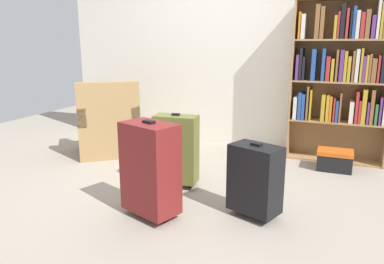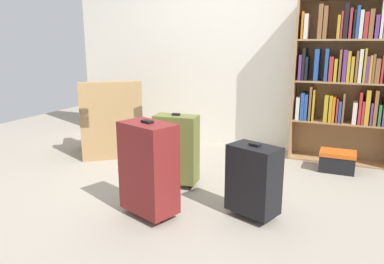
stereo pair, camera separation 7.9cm
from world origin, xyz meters
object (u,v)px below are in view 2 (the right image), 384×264
at_px(storage_box, 337,161).
at_px(suitcase_black, 254,179).
at_px(armchair, 111,127).
at_px(suitcase_olive, 176,149).
at_px(suitcase_dark_red, 149,168).
at_px(bookshelf, 345,74).
at_px(mug, 150,156).

distance_m(storage_box, suitcase_black, 1.52).
relative_size(armchair, suitcase_black, 1.65).
bearing_deg(suitcase_olive, storage_box, 37.10).
bearing_deg(suitcase_black, suitcase_olive, 156.68).
bearing_deg(suitcase_olive, suitcase_black, -23.32).
relative_size(storage_box, suitcase_olive, 0.51).
bearing_deg(suitcase_dark_red, storage_box, 52.34).
xyz_separation_m(armchair, suitcase_black, (2.04, -1.03, -0.00)).
bearing_deg(armchair, bookshelf, 15.90).
height_order(storage_box, suitcase_dark_red, suitcase_dark_red).
bearing_deg(mug, armchair, 171.61).
relative_size(bookshelf, suitcase_dark_red, 2.34).
bearing_deg(armchair, suitcase_olive, -29.20).
xyz_separation_m(mug, suitcase_dark_red, (0.70, -1.24, 0.35)).
height_order(mug, storage_box, storage_box).
bearing_deg(suitcase_olive, bookshelf, 45.95).
xyz_separation_m(storage_box, suitcase_black, (-0.56, -1.40, 0.20)).
bearing_deg(storage_box, suitcase_black, -111.79).
relative_size(armchair, mug, 8.20).
distance_m(armchair, mug, 0.66).
xyz_separation_m(armchair, suitcase_olive, (1.22, -0.68, 0.05)).
height_order(armchair, suitcase_olive, armchair).
xyz_separation_m(suitcase_black, suitcase_olive, (-0.82, 0.35, 0.05)).
bearing_deg(mug, suitcase_black, -33.23).
bearing_deg(bookshelf, suitcase_black, -107.18).
distance_m(storage_box, suitcase_dark_red, 2.16).
height_order(suitcase_dark_red, suitcase_olive, suitcase_dark_red).
height_order(mug, suitcase_black, suitcase_black).
distance_m(bookshelf, mug, 2.35).
bearing_deg(mug, suitcase_dark_red, -60.69).
distance_m(armchair, suitcase_dark_red, 1.85).
xyz_separation_m(bookshelf, storage_box, (0.01, -0.37, -0.88)).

